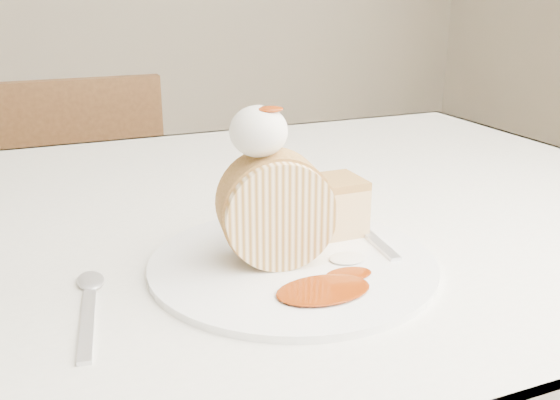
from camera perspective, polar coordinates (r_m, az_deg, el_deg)
name	(u,v)px	position (r m, az deg, el deg)	size (l,w,h in m)	color
table	(195,279)	(0.83, -7.81, -7.21)	(1.40, 0.90, 0.75)	silver
chair_far	(82,216)	(1.65, -17.63, -1.37)	(0.39, 0.39, 0.83)	brown
plate	(293,263)	(0.64, 1.17, -5.82)	(0.29, 0.29, 0.01)	white
roulade_slice	(276,210)	(0.62, -0.35, -0.89)	(0.11, 0.11, 0.06)	#FEE3B0
cake_chunk	(332,209)	(0.70, 4.77, -0.85)	(0.07, 0.06, 0.05)	#B88345
whipped_cream	(259,131)	(0.60, -1.97, 6.29)	(0.06, 0.06, 0.05)	silver
caramel_drizzle	(269,103)	(0.59, -1.02, 8.90)	(0.03, 0.02, 0.01)	#792605
caramel_pool	(323,290)	(0.58, 3.98, -8.18)	(0.09, 0.06, 0.00)	#792605
fork	(371,237)	(0.70, 8.34, -3.37)	(0.02, 0.17, 0.00)	silver
spoon	(87,323)	(0.56, -17.19, -10.74)	(0.02, 0.15, 0.00)	silver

